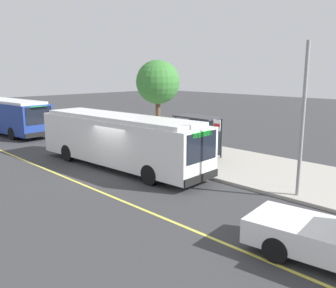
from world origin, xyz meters
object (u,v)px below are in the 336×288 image
Objects in this scene: transit_bus_second at (5,115)px; waiting_bench at (199,149)px; route_sign_post at (217,139)px; transit_bus_main at (119,139)px; pedestrian_commuter at (160,142)px.

transit_bus_second is 6.98× the size of waiting_bench.
transit_bus_second is at bearing -172.28° from route_sign_post.
transit_bus_main reaches higher than waiting_bench.
transit_bus_main and route_sign_post have the same top height.
pedestrian_commuter is (16.34, 3.04, -0.50)m from transit_bus_second.
pedestrian_commuter is (-4.46, 0.22, -0.84)m from route_sign_post.
transit_bus_second reaches higher than waiting_bench.
transit_bus_second is at bearing -169.46° from pedestrian_commuter.
transit_bus_second reaches higher than pedestrian_commuter.
pedestrian_commuter is at bearing 10.54° from transit_bus_second.
transit_bus_main is 5.46m from route_sign_post.
route_sign_post is 4.54m from pedestrian_commuter.
transit_bus_main is 7.27× the size of waiting_bench.
pedestrian_commuter is at bearing 83.24° from transit_bus_main.
waiting_bench is (17.79, 5.00, -0.98)m from transit_bus_second.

